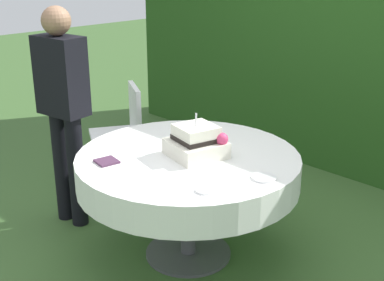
{
  "coord_description": "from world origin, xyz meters",
  "views": [
    {
      "loc": [
        2.21,
        -2.14,
        1.95
      ],
      "look_at": [
        0.02,
        0.01,
        0.82
      ],
      "focal_mm": 48.99,
      "sensor_mm": 36.0,
      "label": 1
    }
  ],
  "objects_px": {
    "serving_plate_left": "(205,190)",
    "wedding_cake": "(197,143)",
    "standing_person": "(63,103)",
    "cake_table": "(188,170)",
    "napkin_stack": "(107,161)",
    "garden_chair": "(124,127)",
    "serving_plate_far": "(194,126)",
    "serving_plate_near": "(264,177)"
  },
  "relations": [
    {
      "from": "serving_plate_left",
      "to": "wedding_cake",
      "type": "bearing_deg",
      "value": 139.81
    },
    {
      "from": "wedding_cake",
      "to": "standing_person",
      "type": "height_order",
      "value": "standing_person"
    },
    {
      "from": "cake_table",
      "to": "napkin_stack",
      "type": "bearing_deg",
      "value": -120.31
    },
    {
      "from": "wedding_cake",
      "to": "napkin_stack",
      "type": "distance_m",
      "value": 0.57
    },
    {
      "from": "serving_plate_left",
      "to": "garden_chair",
      "type": "xyz_separation_m",
      "value": [
        -1.61,
        0.68,
        -0.19
      ]
    },
    {
      "from": "serving_plate_left",
      "to": "garden_chair",
      "type": "bearing_deg",
      "value": 157.11
    },
    {
      "from": "serving_plate_far",
      "to": "cake_table",
      "type": "bearing_deg",
      "value": -48.83
    },
    {
      "from": "cake_table",
      "to": "serving_plate_left",
      "type": "distance_m",
      "value": 0.55
    },
    {
      "from": "cake_table",
      "to": "serving_plate_left",
      "type": "bearing_deg",
      "value": -34.48
    },
    {
      "from": "standing_person",
      "to": "napkin_stack",
      "type": "bearing_deg",
      "value": -11.63
    },
    {
      "from": "serving_plate_left",
      "to": "garden_chair",
      "type": "relative_size",
      "value": 0.11
    },
    {
      "from": "wedding_cake",
      "to": "serving_plate_far",
      "type": "xyz_separation_m",
      "value": [
        -0.43,
        0.4,
        -0.08
      ]
    },
    {
      "from": "wedding_cake",
      "to": "standing_person",
      "type": "distance_m",
      "value": 1.06
    },
    {
      "from": "wedding_cake",
      "to": "serving_plate_far",
      "type": "height_order",
      "value": "wedding_cake"
    },
    {
      "from": "wedding_cake",
      "to": "garden_chair",
      "type": "distance_m",
      "value": 1.29
    },
    {
      "from": "garden_chair",
      "to": "napkin_stack",
      "type": "bearing_deg",
      "value": -42.06
    },
    {
      "from": "cake_table",
      "to": "serving_plate_near",
      "type": "xyz_separation_m",
      "value": [
        0.56,
        0.06,
        0.11
      ]
    },
    {
      "from": "napkin_stack",
      "to": "standing_person",
      "type": "height_order",
      "value": "standing_person"
    },
    {
      "from": "cake_table",
      "to": "standing_person",
      "type": "relative_size",
      "value": 0.89
    },
    {
      "from": "serving_plate_near",
      "to": "wedding_cake",
      "type": "bearing_deg",
      "value": -176.76
    },
    {
      "from": "serving_plate_far",
      "to": "serving_plate_left",
      "type": "relative_size",
      "value": 1.1
    },
    {
      "from": "garden_chair",
      "to": "cake_table",
      "type": "bearing_deg",
      "value": -17.77
    },
    {
      "from": "wedding_cake",
      "to": "cake_table",
      "type": "bearing_deg",
      "value": -152.47
    },
    {
      "from": "cake_table",
      "to": "napkin_stack",
      "type": "height_order",
      "value": "napkin_stack"
    },
    {
      "from": "serving_plate_far",
      "to": "napkin_stack",
      "type": "height_order",
      "value": "napkin_stack"
    },
    {
      "from": "serving_plate_far",
      "to": "napkin_stack",
      "type": "xyz_separation_m",
      "value": [
        0.12,
        -0.87,
        0.0
      ]
    },
    {
      "from": "cake_table",
      "to": "serving_plate_near",
      "type": "relative_size",
      "value": 9.81
    },
    {
      "from": "serving_plate_near",
      "to": "standing_person",
      "type": "distance_m",
      "value": 1.57
    },
    {
      "from": "serving_plate_far",
      "to": "serving_plate_left",
      "type": "xyz_separation_m",
      "value": [
        0.82,
        -0.73,
        0.0
      ]
    },
    {
      "from": "serving_plate_near",
      "to": "standing_person",
      "type": "relative_size",
      "value": 0.09
    },
    {
      "from": "serving_plate_near",
      "to": "garden_chair",
      "type": "height_order",
      "value": "garden_chair"
    },
    {
      "from": "wedding_cake",
      "to": "standing_person",
      "type": "bearing_deg",
      "value": -162.08
    },
    {
      "from": "serving_plate_left",
      "to": "napkin_stack",
      "type": "distance_m",
      "value": 0.72
    },
    {
      "from": "serving_plate_left",
      "to": "cake_table",
      "type": "bearing_deg",
      "value": 145.52
    },
    {
      "from": "cake_table",
      "to": "garden_chair",
      "type": "relative_size",
      "value": 1.6
    },
    {
      "from": "serving_plate_near",
      "to": "napkin_stack",
      "type": "bearing_deg",
      "value": -148.78
    },
    {
      "from": "wedding_cake",
      "to": "serving_plate_far",
      "type": "bearing_deg",
      "value": 136.71
    },
    {
      "from": "wedding_cake",
      "to": "serving_plate_near",
      "type": "bearing_deg",
      "value": 3.24
    },
    {
      "from": "serving_plate_near",
      "to": "garden_chair",
      "type": "relative_size",
      "value": 0.16
    },
    {
      "from": "garden_chair",
      "to": "wedding_cake",
      "type": "bearing_deg",
      "value": -15.89
    },
    {
      "from": "cake_table",
      "to": "serving_plate_far",
      "type": "xyz_separation_m",
      "value": [
        -0.37,
        0.43,
        0.11
      ]
    },
    {
      "from": "serving_plate_near",
      "to": "napkin_stack",
      "type": "distance_m",
      "value": 0.96
    }
  ]
}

